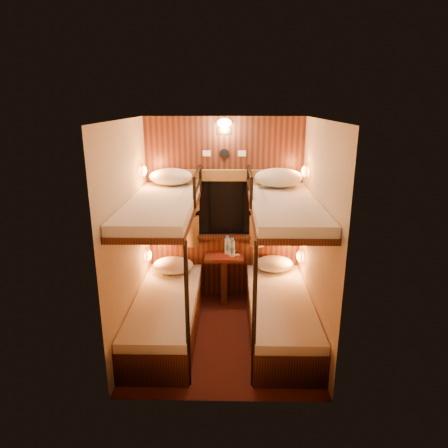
{
  "coord_description": "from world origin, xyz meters",
  "views": [
    {
      "loc": [
        0.09,
        -4.0,
        2.56
      ],
      "look_at": [
        0.01,
        0.15,
        1.29
      ],
      "focal_mm": 32.0,
      "sensor_mm": 36.0,
      "label": 1
    }
  ],
  "objects_px": {
    "bunk_right": "(281,289)",
    "bottle_left": "(227,246)",
    "bunk_left": "(165,288)",
    "bottle_right": "(232,249)",
    "table": "(224,272)"
  },
  "relations": [
    {
      "from": "bunk_left",
      "to": "bottle_left",
      "type": "relative_size",
      "value": 7.45
    },
    {
      "from": "bunk_left",
      "to": "bunk_right",
      "type": "height_order",
      "value": "same"
    },
    {
      "from": "bunk_left",
      "to": "bottle_left",
      "type": "xyz_separation_m",
      "value": [
        0.69,
        0.83,
        0.2
      ]
    },
    {
      "from": "bunk_left",
      "to": "table",
      "type": "height_order",
      "value": "bunk_left"
    },
    {
      "from": "bottle_left",
      "to": "bunk_left",
      "type": "bearing_deg",
      "value": -129.75
    },
    {
      "from": "bunk_right",
      "to": "bottle_right",
      "type": "relative_size",
      "value": 7.5
    },
    {
      "from": "bottle_right",
      "to": "bunk_left",
      "type": "bearing_deg",
      "value": -135.25
    },
    {
      "from": "bunk_right",
      "to": "bottle_left",
      "type": "xyz_separation_m",
      "value": [
        -0.61,
        0.83,
        0.2
      ]
    },
    {
      "from": "table",
      "to": "bottle_left",
      "type": "xyz_separation_m",
      "value": [
        0.04,
        0.05,
        0.34
      ]
    },
    {
      "from": "table",
      "to": "bottle_right",
      "type": "relative_size",
      "value": 2.58
    },
    {
      "from": "bunk_right",
      "to": "bottle_right",
      "type": "height_order",
      "value": "bunk_right"
    },
    {
      "from": "bunk_left",
      "to": "bottle_right",
      "type": "bearing_deg",
      "value": 44.75
    },
    {
      "from": "bottle_left",
      "to": "table",
      "type": "bearing_deg",
      "value": -131.05
    },
    {
      "from": "bunk_left",
      "to": "table",
      "type": "distance_m",
      "value": 1.02
    },
    {
      "from": "bottle_left",
      "to": "bottle_right",
      "type": "distance_m",
      "value": 0.1
    }
  ]
}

